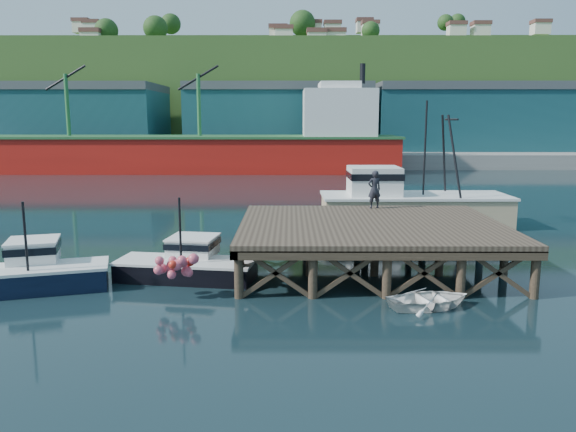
{
  "coord_description": "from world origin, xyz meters",
  "views": [
    {
      "loc": [
        1.78,
        -25.56,
        6.86
      ],
      "look_at": [
        1.67,
        2.0,
        2.06
      ],
      "focal_mm": 35.0,
      "sensor_mm": 36.0,
      "label": 1
    }
  ],
  "objects_px": {
    "dinghy": "(430,299)",
    "dockworker": "(374,189)",
    "boat_black": "(188,263)",
    "trawler": "(410,201)",
    "boat_navy": "(32,271)"
  },
  "relations": [
    {
      "from": "trawler",
      "to": "dockworker",
      "type": "distance_m",
      "value": 7.07
    },
    {
      "from": "dinghy",
      "to": "dockworker",
      "type": "height_order",
      "value": "dockworker"
    },
    {
      "from": "boat_black",
      "to": "dinghy",
      "type": "xyz_separation_m",
      "value": [
        9.57,
        -3.85,
        -0.35
      ]
    },
    {
      "from": "boat_navy",
      "to": "boat_black",
      "type": "height_order",
      "value": "boat_navy"
    },
    {
      "from": "boat_black",
      "to": "boat_navy",
      "type": "bearing_deg",
      "value": -157.11
    },
    {
      "from": "trawler",
      "to": "dinghy",
      "type": "distance_m",
      "value": 16.26
    },
    {
      "from": "boat_navy",
      "to": "dinghy",
      "type": "height_order",
      "value": "boat_navy"
    },
    {
      "from": "boat_black",
      "to": "dockworker",
      "type": "relative_size",
      "value": 3.05
    },
    {
      "from": "trawler",
      "to": "boat_navy",
      "type": "bearing_deg",
      "value": -144.05
    },
    {
      "from": "trawler",
      "to": "boat_black",
      "type": "bearing_deg",
      "value": -136.08
    },
    {
      "from": "boat_black",
      "to": "trawler",
      "type": "distance_m",
      "value": 17.23
    },
    {
      "from": "trawler",
      "to": "dinghy",
      "type": "bearing_deg",
      "value": -100.26
    },
    {
      "from": "boat_navy",
      "to": "trawler",
      "type": "height_order",
      "value": "trawler"
    },
    {
      "from": "dinghy",
      "to": "dockworker",
      "type": "distance_m",
      "value": 10.31
    },
    {
      "from": "boat_navy",
      "to": "trawler",
      "type": "relative_size",
      "value": 0.53
    }
  ]
}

